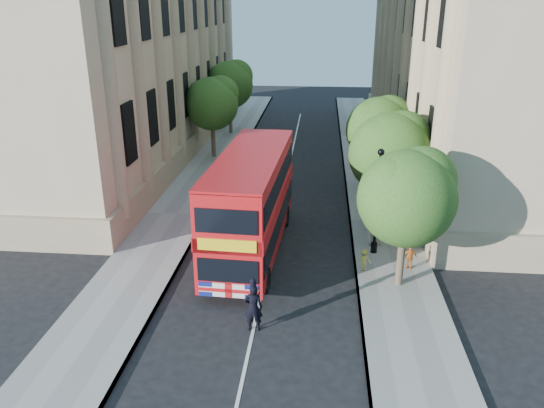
% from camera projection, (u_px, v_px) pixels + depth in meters
% --- Properties ---
extents(ground, '(120.00, 120.00, 0.00)m').
position_uv_depth(ground, '(256.00, 318.00, 20.51)').
color(ground, black).
rests_on(ground, ground).
extents(pavement_right, '(3.50, 80.00, 0.12)m').
position_uv_depth(pavement_right, '(381.00, 222.00, 29.28)').
color(pavement_right, gray).
rests_on(pavement_right, ground).
extents(pavement_left, '(3.50, 80.00, 0.12)m').
position_uv_depth(pavement_left, '(177.00, 214.00, 30.29)').
color(pavement_left, gray).
rests_on(pavement_left, ground).
extents(building_right, '(12.00, 38.00, 18.00)m').
position_uv_depth(building_right, '(483.00, 38.00, 38.40)').
color(building_right, tan).
rests_on(building_right, ground).
extents(building_left, '(12.00, 38.00, 18.00)m').
position_uv_depth(building_left, '(115.00, 35.00, 40.80)').
color(building_left, tan).
rests_on(building_left, ground).
extents(tree_right_near, '(4.00, 4.00, 6.08)m').
position_uv_depth(tree_right_near, '(408.00, 193.00, 21.30)').
color(tree_right_near, '#473828').
rests_on(tree_right_near, ground).
extents(tree_right_mid, '(4.20, 4.20, 6.37)m').
position_uv_depth(tree_right_mid, '(391.00, 150.00, 26.81)').
color(tree_right_mid, '#473828').
rests_on(tree_right_mid, ground).
extents(tree_right_far, '(4.00, 4.00, 6.15)m').
position_uv_depth(tree_right_far, '(380.00, 126.00, 32.43)').
color(tree_right_far, '#473828').
rests_on(tree_right_far, ground).
extents(tree_left_far, '(4.00, 4.00, 6.30)m').
position_uv_depth(tree_left_far, '(212.00, 101.00, 39.92)').
color(tree_left_far, '#473828').
rests_on(tree_left_far, ground).
extents(tree_left_back, '(4.20, 4.20, 6.65)m').
position_uv_depth(tree_left_back, '(230.00, 82.00, 47.26)').
color(tree_left_back, '#473828').
rests_on(tree_left_back, ground).
extents(lamp_post, '(0.32, 0.32, 5.16)m').
position_uv_depth(lamp_post, '(377.00, 206.00, 24.75)').
color(lamp_post, black).
rests_on(lamp_post, pavement_right).
extents(double_decker_bus, '(3.27, 10.54, 4.81)m').
position_uv_depth(double_decker_bus, '(251.00, 201.00, 24.99)').
color(double_decker_bus, '#BA0C10').
rests_on(double_decker_bus, ground).
extents(box_van, '(2.22, 4.90, 2.74)m').
position_uv_depth(box_van, '(252.00, 170.00, 33.93)').
color(box_van, black).
rests_on(box_van, ground).
extents(police_constable, '(0.72, 0.51, 1.88)m').
position_uv_depth(police_constable, '(253.00, 308.00, 19.45)').
color(police_constable, black).
rests_on(police_constable, ground).
extents(woman_pedestrian, '(0.92, 0.74, 1.79)m').
position_uv_depth(woman_pedestrian, '(374.00, 228.00, 26.12)').
color(woman_pedestrian, white).
rests_on(woman_pedestrian, pavement_right).
extents(child_a, '(0.70, 0.40, 1.13)m').
position_uv_depth(child_a, '(410.00, 257.00, 23.86)').
color(child_a, orange).
rests_on(child_a, pavement_right).
extents(child_b, '(0.68, 0.42, 1.01)m').
position_uv_depth(child_b, '(364.00, 260.00, 23.77)').
color(child_b, gold).
rests_on(child_b, pavement_right).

